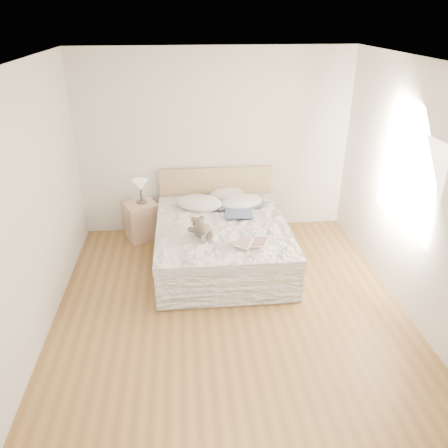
{
  "coord_description": "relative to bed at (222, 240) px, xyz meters",
  "views": [
    {
      "loc": [
        -0.47,
        -4.01,
        3.13
      ],
      "look_at": [
        0.02,
        1.05,
        0.62
      ],
      "focal_mm": 35.0,
      "sensor_mm": 36.0,
      "label": 1
    }
  ],
  "objects": [
    {
      "name": "bed",
      "position": [
        0.0,
        0.0,
        0.0
      ],
      "size": [
        1.72,
        2.14,
        1.0
      ],
      "color": "tan",
      "rests_on": "floor"
    },
    {
      "name": "table_lamp",
      "position": [
        -1.11,
        0.82,
        0.51
      ],
      "size": [
        0.25,
        0.25,
        0.35
      ],
      "color": "#47423D",
      "rests_on": "nightstand"
    },
    {
      "name": "pillow_right",
      "position": [
        0.33,
        0.51,
        0.33
      ],
      "size": [
        0.73,
        0.6,
        0.19
      ],
      "primitive_type": "ellipsoid",
      "rotation": [
        0.0,
        0.0,
        0.28
      ],
      "color": "silver",
      "rests_on": "bed"
    },
    {
      "name": "window",
      "position": [
        1.99,
        -0.89,
        1.14
      ],
      "size": [
        0.02,
        1.3,
        1.1
      ],
      "primitive_type": "cube",
      "color": "white",
      "rests_on": "wall_right"
    },
    {
      "name": "pillow_left",
      "position": [
        -0.27,
        0.52,
        0.33
      ],
      "size": [
        0.79,
        0.66,
        0.2
      ],
      "primitive_type": "ellipsoid",
      "rotation": [
        0.0,
        0.0,
        -0.32
      ],
      "color": "silver",
      "rests_on": "bed"
    },
    {
      "name": "teddy_bear",
      "position": [
        -0.28,
        -0.47,
        0.34
      ],
      "size": [
        0.35,
        0.41,
        0.19
      ],
      "primitive_type": null,
      "rotation": [
        0.0,
        0.0,
        0.32
      ],
      "color": "brown",
      "rests_on": "bed"
    },
    {
      "name": "wall_back",
      "position": [
        0.0,
        1.06,
        1.04
      ],
      "size": [
        4.0,
        0.02,
        2.7
      ],
      "primitive_type": "cube",
      "color": "beige",
      "rests_on": "ground"
    },
    {
      "name": "floor",
      "position": [
        0.0,
        -1.19,
        -0.31
      ],
      "size": [
        4.0,
        4.5,
        0.0
      ],
      "primitive_type": "cube",
      "color": "brown",
      "rests_on": "ground"
    },
    {
      "name": "ceiling",
      "position": [
        0.0,
        -1.19,
        2.39
      ],
      "size": [
        4.0,
        4.5,
        0.0
      ],
      "primitive_type": "cube",
      "color": "white",
      "rests_on": "ground"
    },
    {
      "name": "wall_left",
      "position": [
        -2.0,
        -1.19,
        1.04
      ],
      "size": [
        0.02,
        4.5,
        2.7
      ],
      "primitive_type": "cube",
      "color": "beige",
      "rests_on": "ground"
    },
    {
      "name": "blouse",
      "position": [
        0.26,
        0.26,
        0.32
      ],
      "size": [
        0.63,
        0.67,
        0.02
      ],
      "primitive_type": null,
      "rotation": [
        0.0,
        0.0,
        -0.09
      ],
      "color": "navy",
      "rests_on": "bed"
    },
    {
      "name": "nightstand",
      "position": [
        -1.13,
        0.78,
        -0.03
      ],
      "size": [
        0.57,
        0.55,
        0.56
      ],
      "primitive_type": "cube",
      "rotation": [
        0.0,
        0.0,
        0.41
      ],
      "color": "tan",
      "rests_on": "floor"
    },
    {
      "name": "pillow_middle",
      "position": [
        0.16,
        0.83,
        0.33
      ],
      "size": [
        0.59,
        0.46,
        0.16
      ],
      "primitive_type": "ellipsoid",
      "rotation": [
        0.0,
        0.0,
        0.16
      ],
      "color": "silver",
      "rests_on": "bed"
    },
    {
      "name": "wall_front",
      "position": [
        0.0,
        -3.44,
        1.04
      ],
      "size": [
        4.0,
        0.02,
        2.7
      ],
      "primitive_type": "cube",
      "color": "beige",
      "rests_on": "ground"
    },
    {
      "name": "childrens_book",
      "position": [
        0.29,
        -0.7,
        0.32
      ],
      "size": [
        0.47,
        0.4,
        0.03
      ],
      "primitive_type": "cube",
      "rotation": [
        0.0,
        0.0,
        -0.39
      ],
      "color": "#FCECCC",
      "rests_on": "bed"
    },
    {
      "name": "wall_right",
      "position": [
        2.0,
        -1.19,
        1.04
      ],
      "size": [
        0.02,
        4.5,
        2.7
      ],
      "primitive_type": "cube",
      "color": "beige",
      "rests_on": "ground"
    },
    {
      "name": "photo_book",
      "position": [
        -0.42,
        0.5,
        0.32
      ],
      "size": [
        0.4,
        0.37,
        0.02
      ],
      "primitive_type": "cube",
      "rotation": [
        0.0,
        0.0,
        0.57
      ],
      "color": "silver",
      "rests_on": "bed"
    }
  ]
}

